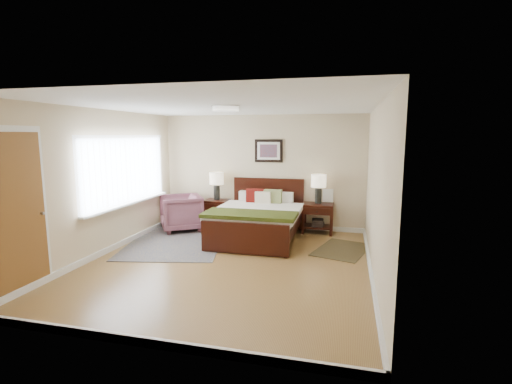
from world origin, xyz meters
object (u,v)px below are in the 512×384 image
(nightstand_left, at_px, (217,205))
(lamp_right, at_px, (319,184))
(rug_persian, at_px, (177,241))
(bed, at_px, (258,214))
(nightstand_right, at_px, (318,215))
(armchair, at_px, (181,213))
(lamp_left, at_px, (217,181))

(nightstand_left, distance_m, lamp_right, 2.32)
(rug_persian, bearing_deg, bed, 7.35)
(nightstand_right, height_order, lamp_right, lamp_right)
(armchair, bearing_deg, rug_persian, -13.16)
(rug_persian, bearing_deg, lamp_left, 62.57)
(bed, relative_size, lamp_left, 3.35)
(nightstand_right, bearing_deg, armchair, -170.88)
(lamp_right, height_order, rug_persian, lamp_right)
(nightstand_right, relative_size, armchair, 0.74)
(bed, distance_m, armchair, 1.83)
(lamp_right, relative_size, rug_persian, 0.25)
(nightstand_right, bearing_deg, lamp_right, 90.00)
(lamp_right, distance_m, armchair, 3.03)
(nightstand_right, relative_size, lamp_left, 1.04)
(lamp_left, height_order, armchair, lamp_left)
(bed, relative_size, lamp_right, 3.35)
(armchair, xyz_separation_m, rug_persian, (0.30, -0.82, -0.38))
(nightstand_left, height_order, nightstand_right, nightstand_right)
(nightstand_right, xyz_separation_m, armchair, (-2.91, -0.47, 0.01))
(nightstand_left, distance_m, rug_persian, 1.42)
(nightstand_right, xyz_separation_m, rug_persian, (-2.62, -1.29, -0.38))
(nightstand_left, bearing_deg, armchair, -144.99)
(nightstand_right, relative_size, rug_persian, 0.26)
(bed, height_order, nightstand_right, bed)
(nightstand_left, relative_size, rug_persian, 0.25)
(lamp_right, xyz_separation_m, armchair, (-2.91, -0.48, -0.66))
(bed, xyz_separation_m, lamp_left, (-1.14, 0.77, 0.53))
(bed, distance_m, lamp_left, 1.48)
(lamp_right, relative_size, armchair, 0.71)
(bed, relative_size, armchair, 2.38)
(armchair, bearing_deg, bed, 47.68)
(nightstand_left, relative_size, nightstand_right, 0.97)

